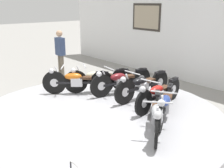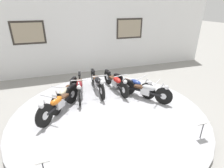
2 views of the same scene
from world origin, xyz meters
name	(u,v)px [view 1 (image 1 of 2)]	position (x,y,z in m)	size (l,w,h in m)	color
ground_plane	(98,118)	(0.00, 0.00, 0.00)	(60.00, 60.00, 0.00)	gray
display_platform	(98,115)	(0.00, 0.00, 0.06)	(5.96, 5.96, 0.13)	#ADADB2
back_wall	(204,26)	(0.00, 4.25, 1.91)	(14.00, 0.22, 3.82)	white
motorcycle_orange	(77,80)	(-1.47, 0.38, 0.53)	(1.31, 1.61, 0.81)	black
motorcycle_cream	(98,79)	(-1.23, 0.94, 0.53)	(1.02, 1.80, 0.81)	black
motorcycle_maroon	(121,80)	(-0.70, 1.35, 0.52)	(0.54, 2.00, 0.81)	black
motorcycle_black	(142,85)	(0.00, 1.49, 0.53)	(0.54, 2.02, 0.81)	black
motorcycle_red	(158,93)	(0.70, 1.34, 0.51)	(0.54, 1.96, 0.79)	black
motorcycle_blue	(165,104)	(1.24, 0.94, 0.50)	(1.05, 1.70, 0.78)	black
motorcycle_silver	(157,114)	(1.48, 0.38, 0.50)	(1.31, 1.52, 0.78)	black
info_placard_front_right	(71,165)	(1.86, -1.86, 0.50)	(0.26, 0.11, 0.51)	#333338
visitor_standing	(60,51)	(-3.69, 1.12, 0.97)	(0.36, 0.22, 1.70)	#6B6051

